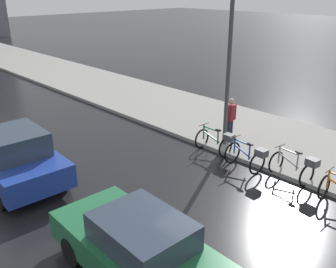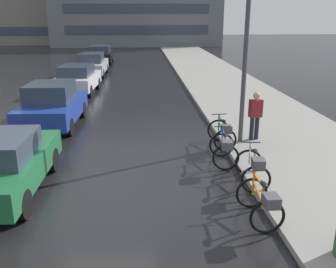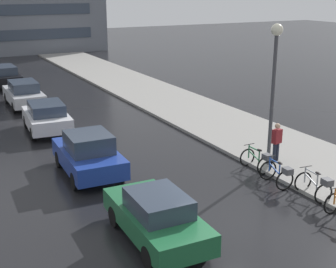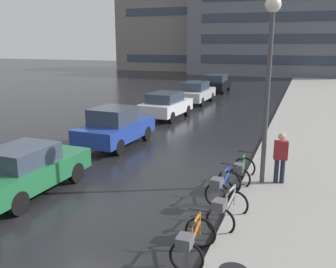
% 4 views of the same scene
% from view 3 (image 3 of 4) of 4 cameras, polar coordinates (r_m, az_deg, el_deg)
% --- Properties ---
extents(ground_plane, '(140.00, 140.00, 0.00)m').
position_cam_3_polar(ground_plane, '(14.33, 7.69, -11.31)').
color(ground_plane, black).
extents(sidewalk_kerb, '(4.80, 60.00, 0.14)m').
position_cam_3_polar(sidewalk_kerb, '(25.15, 5.67, 1.68)').
color(sidewalk_kerb, gray).
rests_on(sidewalk_kerb, ground).
extents(bicycle_second, '(0.85, 1.47, 0.99)m').
position_cam_3_polar(bicycle_second, '(16.57, 17.61, -5.98)').
color(bicycle_second, black).
rests_on(bicycle_second, ground).
extents(bicycle_third, '(0.85, 1.40, 0.97)m').
position_cam_3_polar(bicycle_third, '(17.24, 13.33, -4.73)').
color(bicycle_third, black).
rests_on(bicycle_third, ground).
extents(bicycle_farthest, '(0.73, 1.39, 0.95)m').
position_cam_3_polar(bicycle_farthest, '(18.46, 10.95, -3.10)').
color(bicycle_farthest, black).
rests_on(bicycle_farthest, ground).
extents(car_green, '(1.84, 4.09, 1.47)m').
position_cam_3_polar(car_green, '(13.26, -1.40, -10.02)').
color(car_green, '#1E6038').
rests_on(car_green, ground).
extents(car_blue, '(2.07, 4.06, 1.67)m').
position_cam_3_polar(car_blue, '(17.99, -9.67, -2.44)').
color(car_blue, navy).
rests_on(car_blue, ground).
extents(car_white, '(2.18, 3.89, 1.51)m').
position_cam_3_polar(car_white, '(23.76, -14.58, 2.05)').
color(car_white, silver).
rests_on(car_white, ground).
extents(car_silver, '(1.88, 4.36, 1.56)m').
position_cam_3_polar(car_silver, '(29.39, -17.17, 4.72)').
color(car_silver, '#B2B5BA').
rests_on(car_silver, ground).
extents(car_black, '(2.01, 4.35, 1.53)m').
position_cam_3_polar(car_black, '(35.88, -19.44, 6.70)').
color(car_black, black).
rests_on(car_black, ground).
extents(pedestrian, '(0.44, 0.31, 1.72)m').
position_cam_3_polar(pedestrian, '(19.21, 13.09, -0.87)').
color(pedestrian, '#1E2333').
rests_on(pedestrian, ground).
extents(streetlamp, '(0.45, 0.45, 5.61)m').
position_cam_3_polar(streetlamp, '(18.10, 12.83, 7.62)').
color(streetlamp, '#424247').
rests_on(streetlamp, ground).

